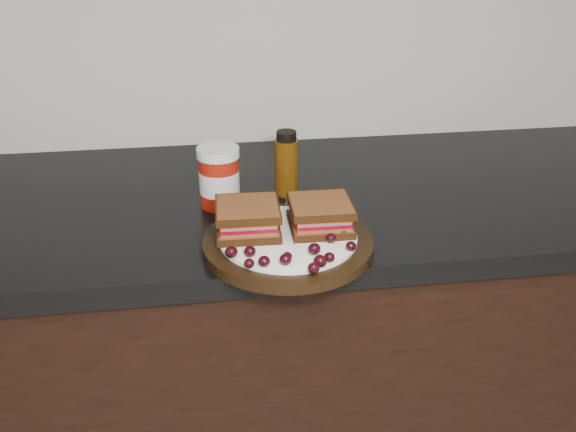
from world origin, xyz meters
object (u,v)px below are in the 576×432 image
at_px(plate, 288,244).
at_px(sandwich_left, 248,219).
at_px(condiment_jar, 219,177).
at_px(oil_bottle, 286,163).

distance_m(plate, sandwich_left, 0.08).
height_order(plate, sandwich_left, sandwich_left).
distance_m(plate, condiment_jar, 0.22).
distance_m(condiment_jar, oil_bottle, 0.14).
bearing_deg(condiment_jar, sandwich_left, -76.25).
distance_m(plate, oil_bottle, 0.23).
bearing_deg(condiment_jar, plate, -61.00).
height_order(plate, oil_bottle, oil_bottle).
bearing_deg(plate, sandwich_left, 158.59).
xyz_separation_m(plate, condiment_jar, (-0.10, 0.18, 0.05)).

